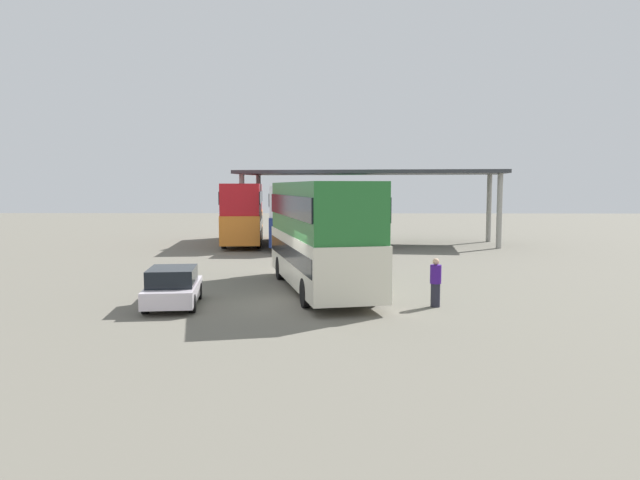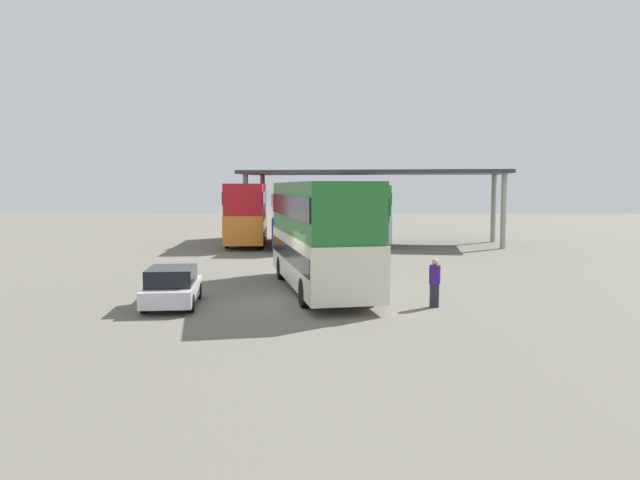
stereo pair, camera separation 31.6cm
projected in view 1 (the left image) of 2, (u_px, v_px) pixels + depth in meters
ground_plane at (289, 304)px, 20.64m from camera, size 140.00×140.00×0.00m
double_decker_main at (320, 232)px, 23.17m from camera, size 4.69×10.36×4.25m
parked_hatchback at (173, 287)px, 20.20m from camera, size 2.11×3.92×1.35m
double_decker_near_canopy at (243, 211)px, 42.42m from camera, size 3.60×11.24×4.27m
double_decker_mid_row at (295, 213)px, 41.35m from camera, size 2.66×11.09×4.14m
double_decker_far_right at (355, 211)px, 43.24m from camera, size 3.94×10.82×4.16m
depot_canopy at (369, 176)px, 42.40m from camera, size 19.25×8.26×5.21m
pedestrian_waiting at (436, 283)px, 20.14m from camera, size 0.38×0.38×1.66m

